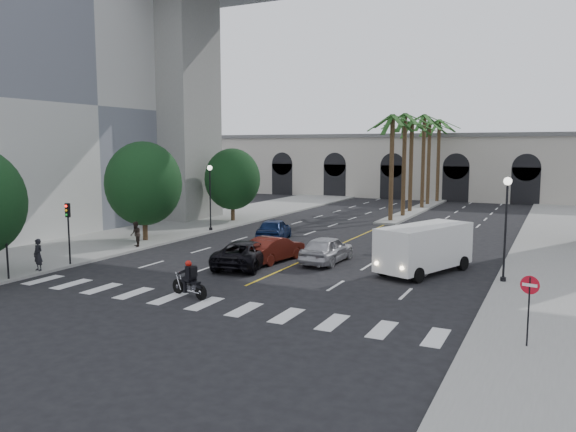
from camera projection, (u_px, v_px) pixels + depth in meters
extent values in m
plane|color=black|center=(223.00, 296.00, 25.88)|extent=(140.00, 140.00, 0.00)
cube|color=gray|center=(167.00, 230.00, 45.78)|extent=(8.00, 100.00, 0.15)
cube|color=gray|center=(416.00, 210.00, 59.76)|extent=(2.00, 24.00, 0.20)
cube|color=silver|center=(27.00, 109.00, 47.10)|extent=(16.00, 32.00, 20.00)
cube|color=beige|center=(447.00, 168.00, 74.44)|extent=(70.00, 10.00, 8.00)
cube|color=slate|center=(448.00, 136.00, 73.92)|extent=(71.00, 10.50, 0.50)
cube|color=gray|center=(181.00, 108.00, 52.27)|extent=(5.00, 6.00, 20.80)
cylinder|color=#47331E|center=(391.00, 170.00, 50.27)|extent=(0.40, 0.40, 9.50)
cylinder|color=#47331E|center=(404.00, 167.00, 53.78)|extent=(0.40, 0.40, 9.80)
cylinder|color=#47331E|center=(411.00, 168.00, 57.51)|extent=(0.40, 0.40, 9.30)
cylinder|color=#47331E|center=(423.00, 163.00, 60.87)|extent=(0.40, 0.40, 10.10)
cylinder|color=#47331E|center=(429.00, 164.00, 64.58)|extent=(0.40, 0.40, 9.60)
cylinder|color=#47331E|center=(438.00, 162.00, 68.00)|extent=(0.40, 0.40, 9.90)
cylinder|color=#382616|center=(145.00, 225.00, 40.31)|extent=(0.36, 0.36, 2.45)
ellipsoid|color=black|center=(144.00, 183.00, 39.94)|extent=(5.44, 5.44, 5.98)
cylinder|color=#382616|center=(233.00, 210.00, 51.02)|extent=(0.36, 0.36, 2.27)
ellipsoid|color=black|center=(232.00, 179.00, 50.68)|extent=(5.04, 5.04, 5.54)
cylinder|color=black|center=(211.00, 230.00, 45.09)|extent=(0.28, 0.28, 0.36)
cylinder|color=black|center=(210.00, 200.00, 44.79)|extent=(0.11, 0.11, 5.00)
sphere|color=white|center=(210.00, 168.00, 44.48)|extent=(0.40, 0.40, 0.40)
cylinder|color=black|center=(503.00, 280.00, 28.04)|extent=(0.28, 0.28, 0.36)
cylinder|color=black|center=(505.00, 233.00, 27.74)|extent=(0.11, 0.11, 5.00)
sphere|color=white|center=(508.00, 181.00, 27.42)|extent=(0.40, 0.40, 0.40)
cylinder|color=black|center=(7.00, 248.00, 28.36)|extent=(0.10, 0.10, 3.50)
cube|color=black|center=(5.00, 218.00, 28.17)|extent=(0.25, 0.18, 0.80)
cylinder|color=black|center=(69.00, 236.00, 31.92)|extent=(0.10, 0.10, 3.50)
cube|color=black|center=(68.00, 210.00, 31.74)|extent=(0.25, 0.18, 0.80)
cylinder|color=black|center=(178.00, 286.00, 26.22)|extent=(0.69, 0.29, 0.69)
cylinder|color=black|center=(201.00, 292.00, 25.13)|extent=(0.69, 0.29, 0.69)
cube|color=silver|center=(190.00, 287.00, 25.62)|extent=(0.53, 0.43, 0.30)
cube|color=black|center=(188.00, 280.00, 25.70)|extent=(0.68, 0.41, 0.23)
cube|color=black|center=(195.00, 283.00, 25.36)|extent=(0.57, 0.40, 0.14)
cylinder|color=black|center=(181.00, 273.00, 25.97)|extent=(0.20, 0.62, 0.03)
cube|color=black|center=(191.00, 272.00, 25.48)|extent=(0.40, 0.50, 0.60)
cube|color=black|center=(193.00, 272.00, 25.35)|extent=(0.25, 0.37, 0.44)
sphere|color=#A9110B|center=(188.00, 264.00, 25.54)|extent=(0.30, 0.30, 0.30)
imported|color=#A9A9AE|center=(327.00, 249.00, 33.14)|extent=(1.97, 4.79, 1.62)
imported|color=#4E160F|center=(274.00, 249.00, 33.58)|extent=(2.24, 4.76, 1.51)
imported|color=black|center=(246.00, 253.00, 32.07)|extent=(3.43, 5.83, 1.52)
imported|color=slate|center=(408.00, 238.00, 37.94)|extent=(2.69, 5.04, 1.39)
imported|color=#10204A|center=(274.00, 229.00, 40.93)|extent=(3.14, 5.17, 1.65)
cube|color=white|center=(424.00, 246.00, 30.36)|extent=(4.35, 6.54, 2.27)
cube|color=black|center=(392.00, 247.00, 28.38)|extent=(2.06, 1.03, 0.96)
cylinder|color=black|center=(383.00, 268.00, 29.83)|extent=(0.59, 0.86, 0.79)
cylinder|color=black|center=(418.00, 275.00, 28.25)|extent=(0.59, 0.86, 0.79)
cylinder|color=black|center=(429.00, 258.00, 32.73)|extent=(0.59, 0.86, 0.79)
cylinder|color=black|center=(463.00, 263.00, 31.15)|extent=(0.59, 0.86, 0.79)
imported|color=black|center=(38.00, 255.00, 30.33)|extent=(0.68, 0.49, 1.74)
imported|color=black|center=(136.00, 234.00, 37.51)|extent=(1.05, 1.03, 1.71)
cylinder|color=black|center=(528.00, 314.00, 18.80)|extent=(0.06, 0.06, 2.52)
cylinder|color=#B50C1E|center=(530.00, 285.00, 18.67)|extent=(0.62, 0.17, 0.63)
cube|color=silver|center=(530.00, 285.00, 18.67)|extent=(0.48, 0.12, 0.10)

